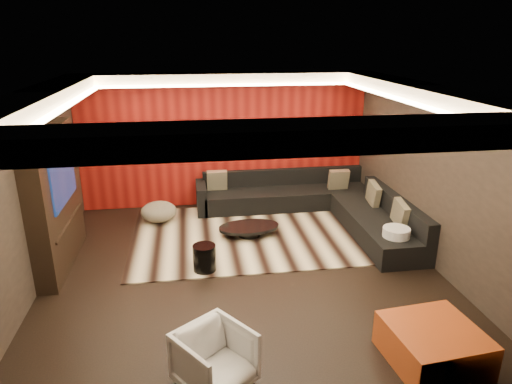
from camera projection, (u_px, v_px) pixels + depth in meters
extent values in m
cube|color=black|center=(243.00, 268.00, 7.26)|extent=(6.00, 6.00, 0.02)
cube|color=silver|center=(241.00, 88.00, 6.33)|extent=(6.00, 6.00, 0.02)
cube|color=black|center=(225.00, 140.00, 9.60)|extent=(6.00, 0.02, 2.80)
cube|color=black|center=(28.00, 194.00, 6.36)|extent=(0.02, 6.00, 2.80)
cube|color=black|center=(431.00, 175.00, 7.22)|extent=(0.02, 6.00, 2.80)
cube|color=#6B0C0A|center=(225.00, 140.00, 9.57)|extent=(5.98, 0.05, 2.78)
cube|color=silver|center=(225.00, 79.00, 8.89)|extent=(6.00, 0.60, 0.22)
cube|color=silver|center=(280.00, 137.00, 3.85)|extent=(6.00, 0.60, 0.22)
cube|color=silver|center=(37.00, 100.00, 5.99)|extent=(0.60, 4.80, 0.22)
cube|color=silver|center=(422.00, 93.00, 6.76)|extent=(0.60, 4.80, 0.22)
cube|color=#FFD899|center=(226.00, 85.00, 8.60)|extent=(4.80, 0.08, 0.04)
cube|color=#FFD899|center=(272.00, 139.00, 4.20)|extent=(4.80, 0.08, 0.04)
cube|color=#FFD899|center=(65.00, 107.00, 6.06)|extent=(0.08, 4.80, 0.04)
cube|color=#FFD899|center=(400.00, 99.00, 6.74)|extent=(0.08, 4.80, 0.04)
cube|color=black|center=(55.00, 199.00, 7.05)|extent=(0.30, 2.00, 2.20)
cube|color=black|center=(63.00, 177.00, 6.95)|extent=(0.04, 1.30, 0.80)
cube|color=black|center=(69.00, 222.00, 7.20)|extent=(0.04, 1.60, 0.04)
cube|color=beige|center=(242.00, 234.00, 8.42)|extent=(4.01, 3.01, 0.02)
cylinder|color=black|center=(249.00, 230.00, 8.34)|extent=(1.18, 1.18, 0.19)
cylinder|color=black|center=(205.00, 258.00, 7.07)|extent=(0.47, 0.47, 0.42)
ellipsoid|color=beige|center=(159.00, 212.00, 8.95)|extent=(0.90, 0.90, 0.38)
cylinder|color=silver|center=(395.00, 244.00, 7.45)|extent=(0.46, 0.46, 0.55)
cube|color=#994213|center=(433.00, 345.00, 5.11)|extent=(1.05, 1.05, 0.43)
imported|color=silver|center=(215.00, 359.00, 4.73)|extent=(0.98, 0.98, 0.65)
cube|color=black|center=(286.00, 198.00, 9.75)|extent=(3.50, 0.90, 0.40)
cube|color=black|center=(283.00, 176.00, 9.95)|extent=(3.50, 0.20, 0.35)
cube|color=black|center=(376.00, 226.00, 8.30)|extent=(0.90, 2.60, 0.40)
cube|color=black|center=(397.00, 206.00, 8.22)|extent=(0.20, 2.60, 0.35)
cube|color=black|center=(201.00, 198.00, 9.46)|extent=(0.20, 0.90, 0.60)
cube|color=tan|center=(217.00, 180.00, 9.54)|extent=(0.42, 0.20, 0.44)
cube|color=tan|center=(339.00, 179.00, 9.58)|extent=(0.42, 0.20, 0.44)
cube|color=tan|center=(374.00, 194.00, 8.71)|extent=(0.12, 0.50, 0.50)
cube|color=tan|center=(400.00, 214.00, 7.76)|extent=(0.12, 0.50, 0.50)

